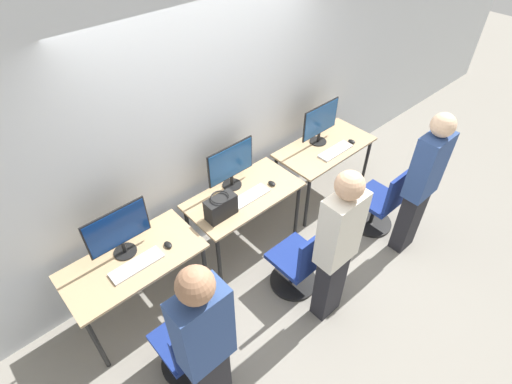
# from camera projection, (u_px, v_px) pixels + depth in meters

# --- Properties ---
(ground_plane) EXTENTS (20.00, 20.00, 0.00)m
(ground_plane) POSITION_uv_depth(u_px,v_px,m) (264.00, 260.00, 4.32)
(ground_plane) COLOR gray
(wall_back) EXTENTS (12.00, 0.05, 2.80)m
(wall_back) POSITION_uv_depth(u_px,v_px,m) (213.00, 121.00, 3.80)
(wall_back) COLOR silver
(wall_back) RESTS_ON ground_plane
(desk_left) EXTENTS (1.18, 0.61, 0.75)m
(desk_left) POSITION_uv_depth(u_px,v_px,m) (134.00, 267.00, 3.43)
(desk_left) COLOR tan
(desk_left) RESTS_ON ground_plane
(monitor_left) EXTENTS (0.55, 0.20, 0.49)m
(monitor_left) POSITION_uv_depth(u_px,v_px,m) (118.00, 231.00, 3.26)
(monitor_left) COLOR black
(monitor_left) RESTS_ON desk_left
(keyboard_left) EXTENTS (0.46, 0.15, 0.02)m
(keyboard_left) POSITION_uv_depth(u_px,v_px,m) (137.00, 265.00, 3.32)
(keyboard_left) COLOR silver
(keyboard_left) RESTS_ON desk_left
(mouse_left) EXTENTS (0.06, 0.09, 0.03)m
(mouse_left) POSITION_uv_depth(u_px,v_px,m) (168.00, 245.00, 3.47)
(mouse_left) COLOR black
(mouse_left) RESTS_ON desk_left
(office_chair_left) EXTENTS (0.48, 0.48, 0.86)m
(office_chair_left) POSITION_uv_depth(u_px,v_px,m) (189.00, 347.00, 3.22)
(office_chair_left) COLOR black
(office_chair_left) RESTS_ON ground_plane
(person_left) EXTENTS (0.36, 0.23, 1.73)m
(person_left) POSITION_uv_depth(u_px,v_px,m) (206.00, 345.00, 2.59)
(person_left) COLOR #232328
(person_left) RESTS_ON ground_plane
(desk_center) EXTENTS (1.18, 0.61, 0.75)m
(desk_center) POSITION_uv_depth(u_px,v_px,m) (244.00, 201.00, 4.05)
(desk_center) COLOR tan
(desk_center) RESTS_ON ground_plane
(monitor_center) EXTENTS (0.55, 0.20, 0.49)m
(monitor_center) POSITION_uv_depth(u_px,v_px,m) (231.00, 165.00, 3.92)
(monitor_center) COLOR black
(monitor_center) RESTS_ON desk_center
(keyboard_center) EXTENTS (0.46, 0.15, 0.02)m
(keyboard_center) POSITION_uv_depth(u_px,v_px,m) (249.00, 197.00, 3.94)
(keyboard_center) COLOR silver
(keyboard_center) RESTS_ON desk_center
(mouse_center) EXTENTS (0.06, 0.09, 0.03)m
(mouse_center) POSITION_uv_depth(u_px,v_px,m) (272.00, 183.00, 4.09)
(mouse_center) COLOR black
(mouse_center) RESTS_ON desk_center
(office_chair_center) EXTENTS (0.48, 0.48, 0.86)m
(office_chair_center) POSITION_uv_depth(u_px,v_px,m) (299.00, 264.00, 3.85)
(office_chair_center) COLOR black
(office_chair_center) RESTS_ON ground_plane
(person_center) EXTENTS (0.36, 0.22, 1.69)m
(person_center) POSITION_uv_depth(u_px,v_px,m) (337.00, 246.00, 3.25)
(person_center) COLOR #232328
(person_center) RESTS_ON ground_plane
(desk_right) EXTENTS (1.18, 0.61, 0.75)m
(desk_right) POSITION_uv_depth(u_px,v_px,m) (325.00, 152.00, 4.67)
(desk_right) COLOR tan
(desk_right) RESTS_ON ground_plane
(monitor_right) EXTENTS (0.55, 0.20, 0.49)m
(monitor_right) POSITION_uv_depth(u_px,v_px,m) (320.00, 122.00, 4.50)
(monitor_right) COLOR black
(monitor_right) RESTS_ON desk_right
(keyboard_right) EXTENTS (0.46, 0.15, 0.02)m
(keyboard_right) POSITION_uv_depth(u_px,v_px,m) (336.00, 151.00, 4.52)
(keyboard_right) COLOR silver
(keyboard_right) RESTS_ON desk_right
(mouse_right) EXTENTS (0.06, 0.09, 0.03)m
(mouse_right) POSITION_uv_depth(u_px,v_px,m) (352.00, 141.00, 4.65)
(mouse_right) COLOR black
(mouse_right) RESTS_ON desk_right
(office_chair_right) EXTENTS (0.48, 0.48, 0.86)m
(office_chair_right) POSITION_uv_depth(u_px,v_px,m) (380.00, 204.00, 4.47)
(office_chair_right) COLOR black
(office_chair_right) RESTS_ON ground_plane
(person_right) EXTENTS (0.36, 0.22, 1.67)m
(person_right) POSITION_uv_depth(u_px,v_px,m) (422.00, 182.00, 3.87)
(person_right) COLOR #232328
(person_right) RESTS_ON ground_plane
(handbag) EXTENTS (0.30, 0.18, 0.25)m
(handbag) POSITION_uv_depth(u_px,v_px,m) (221.00, 207.00, 3.69)
(handbag) COLOR black
(handbag) RESTS_ON desk_center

